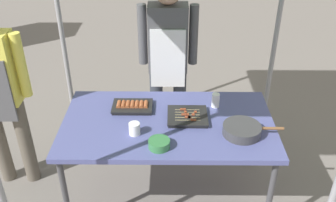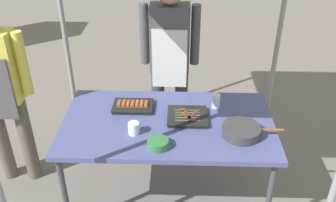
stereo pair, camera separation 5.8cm
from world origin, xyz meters
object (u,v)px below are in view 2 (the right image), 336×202
at_px(tray_grilled_sausages, 133,106).
at_px(drink_cup_near_edge, 134,128).
at_px(tray_meat_skewers, 187,117).
at_px(condiment_bowl, 158,144).
at_px(vendor_woman, 170,54).
at_px(cooking_wok, 242,131).
at_px(drink_cup_by_wok, 216,101).
at_px(stall_table, 168,127).

height_order(tray_grilled_sausages, drink_cup_near_edge, drink_cup_near_edge).
distance_m(tray_meat_skewers, condiment_bowl, 0.41).
bearing_deg(tray_meat_skewers, vendor_woman, 103.12).
distance_m(cooking_wok, drink_cup_by_wok, 0.40).
bearing_deg(cooking_wok, drink_cup_by_wok, 112.89).
xyz_separation_m(tray_grilled_sausages, drink_cup_by_wok, (0.66, 0.04, 0.04)).
bearing_deg(tray_meat_skewers, cooking_wok, -27.24).
bearing_deg(drink_cup_by_wok, cooking_wok, -67.11).
distance_m(stall_table, tray_meat_skewers, 0.17).
distance_m(drink_cup_near_edge, drink_cup_by_wok, 0.72).
height_order(stall_table, drink_cup_by_wok, drink_cup_by_wok).
bearing_deg(condiment_bowl, tray_grilled_sausages, 114.88).
bearing_deg(cooking_wok, drink_cup_near_edge, -179.61).
bearing_deg(condiment_bowl, drink_cup_by_wok, 50.44).
distance_m(stall_table, drink_cup_by_wok, 0.45).
relative_size(tray_grilled_sausages, drink_cup_near_edge, 3.53).
bearing_deg(tray_meat_skewers, stall_table, -164.06).
relative_size(stall_table, cooking_wok, 3.67).
bearing_deg(stall_table, drink_cup_by_wok, 29.53).
bearing_deg(drink_cup_by_wok, stall_table, -150.47).
xyz_separation_m(tray_meat_skewers, vendor_woman, (-0.16, 0.67, 0.22)).
xyz_separation_m(drink_cup_near_edge, vendor_woman, (0.23, 0.87, 0.19)).
bearing_deg(drink_cup_near_edge, drink_cup_by_wok, 31.32).
xyz_separation_m(condiment_bowl, vendor_woman, (0.05, 1.02, 0.21)).
bearing_deg(drink_cup_by_wok, tray_meat_skewers, -143.17).
relative_size(stall_table, tray_meat_skewers, 5.25).
bearing_deg(vendor_woman, condiment_bowl, 87.13).
bearing_deg(stall_table, vendor_woman, 90.50).
height_order(cooking_wok, vendor_woman, vendor_woman).
bearing_deg(tray_meat_skewers, drink_cup_near_edge, -152.28).
height_order(cooking_wok, condiment_bowl, cooking_wok).
relative_size(tray_meat_skewers, vendor_woman, 0.18).
xyz_separation_m(condiment_bowl, drink_cup_near_edge, (-0.18, 0.15, 0.02)).
bearing_deg(drink_cup_by_wok, tray_grilled_sausages, -176.81).
relative_size(stall_table, tray_grilled_sausages, 5.04).
bearing_deg(tray_grilled_sausages, stall_table, -31.90).
distance_m(tray_grilled_sausages, cooking_wok, 0.88).
relative_size(drink_cup_near_edge, vendor_woman, 0.05).
bearing_deg(vendor_woman, tray_meat_skewers, 103.12).
relative_size(stall_table, drink_cup_by_wok, 13.84).
height_order(tray_meat_skewers, cooking_wok, cooking_wok).
xyz_separation_m(stall_table, vendor_woman, (-0.01, 0.71, 0.29)).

